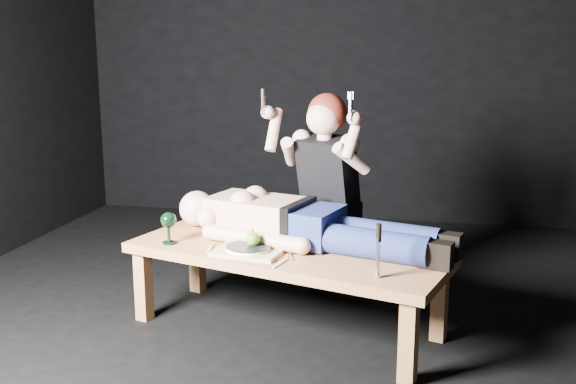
{
  "coord_description": "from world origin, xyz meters",
  "views": [
    {
      "loc": [
        0.51,
        -3.27,
        1.5
      ],
      "look_at": [
        -0.2,
        0.08,
        0.75
      ],
      "focal_mm": 41.61,
      "sensor_mm": 36.0,
      "label": 1
    }
  ],
  "objects_px": {
    "lying_man": "(308,219)",
    "carving_knife": "(378,251)",
    "serving_tray": "(248,251)",
    "goblet": "(169,228)",
    "kneeling_woman": "(334,194)",
    "table": "(286,290)"
  },
  "relations": [
    {
      "from": "lying_man",
      "to": "goblet",
      "type": "xyz_separation_m",
      "value": [
        -0.74,
        -0.16,
        -0.05
      ]
    },
    {
      "from": "table",
      "to": "lying_man",
      "type": "bearing_deg",
      "value": 71.12
    },
    {
      "from": "serving_tray",
      "to": "carving_knife",
      "type": "xyz_separation_m",
      "value": [
        0.68,
        -0.24,
        0.12
      ]
    },
    {
      "from": "goblet",
      "to": "carving_knife",
      "type": "xyz_separation_m",
      "value": [
        1.15,
        -0.31,
        0.04
      ]
    },
    {
      "from": "lying_man",
      "to": "kneeling_woman",
      "type": "distance_m",
      "value": 0.43
    },
    {
      "from": "carving_knife",
      "to": "goblet",
      "type": "bearing_deg",
      "value": -178.99
    },
    {
      "from": "lying_man",
      "to": "serving_tray",
      "type": "height_order",
      "value": "lying_man"
    },
    {
      "from": "serving_tray",
      "to": "goblet",
      "type": "relative_size",
      "value": 1.95
    },
    {
      "from": "lying_man",
      "to": "serving_tray",
      "type": "distance_m",
      "value": 0.38
    },
    {
      "from": "kneeling_woman",
      "to": "serving_tray",
      "type": "height_order",
      "value": "kneeling_woman"
    },
    {
      "from": "table",
      "to": "goblet",
      "type": "height_order",
      "value": "goblet"
    },
    {
      "from": "table",
      "to": "kneeling_woman",
      "type": "height_order",
      "value": "kneeling_woman"
    },
    {
      "from": "goblet",
      "to": "serving_tray",
      "type": "bearing_deg",
      "value": -9.26
    },
    {
      "from": "kneeling_woman",
      "to": "carving_knife",
      "type": "bearing_deg",
      "value": -47.7
    },
    {
      "from": "goblet",
      "to": "kneeling_woman",
      "type": "bearing_deg",
      "value": 35.21
    },
    {
      "from": "kneeling_woman",
      "to": "carving_knife",
      "type": "height_order",
      "value": "kneeling_woman"
    },
    {
      "from": "lying_man",
      "to": "carving_knife",
      "type": "bearing_deg",
      "value": -32.92
    },
    {
      "from": "table",
      "to": "serving_tray",
      "type": "bearing_deg",
      "value": -133.07
    },
    {
      "from": "serving_tray",
      "to": "carving_knife",
      "type": "height_order",
      "value": "carving_knife"
    },
    {
      "from": "goblet",
      "to": "carving_knife",
      "type": "height_order",
      "value": "carving_knife"
    },
    {
      "from": "kneeling_woman",
      "to": "carving_knife",
      "type": "relative_size",
      "value": 4.94
    },
    {
      "from": "goblet",
      "to": "carving_knife",
      "type": "bearing_deg",
      "value": -15.25
    }
  ]
}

